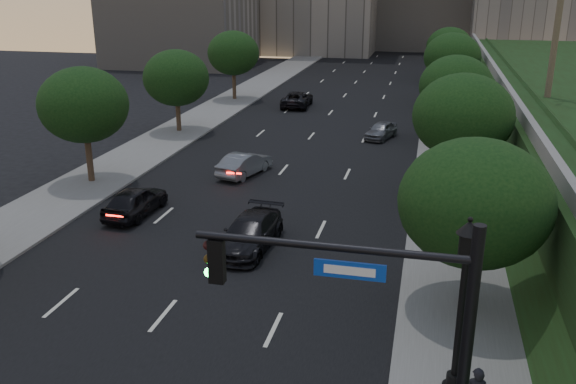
% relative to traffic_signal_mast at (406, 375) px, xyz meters
% --- Properties ---
extents(road_surface, '(16.00, 140.00, 0.02)m').
position_rel_traffic_signal_mast_xyz_m(road_surface, '(-8.50, 31.71, -3.66)').
color(road_surface, black).
rests_on(road_surface, ground).
extents(sidewalk_right, '(4.50, 140.00, 0.15)m').
position_rel_traffic_signal_mast_xyz_m(sidewalk_right, '(1.75, 31.71, -3.60)').
color(sidewalk_right, slate).
rests_on(sidewalk_right, ground).
extents(sidewalk_left, '(4.50, 140.00, 0.15)m').
position_rel_traffic_signal_mast_xyz_m(sidewalk_left, '(-18.75, 31.71, -3.60)').
color(sidewalk_left, slate).
rests_on(sidewalk_left, ground).
extents(parapet_wall, '(0.35, 90.00, 0.70)m').
position_rel_traffic_signal_mast_xyz_m(parapet_wall, '(5.00, 29.71, 0.68)').
color(parapet_wall, slate).
rests_on(parapet_wall, embankment).
extents(office_block_filler, '(18.00, 16.00, 14.00)m').
position_rel_traffic_signal_mast_xyz_m(office_block_filler, '(-34.50, 71.71, 3.33)').
color(office_block_filler, gray).
rests_on(office_block_filler, ground).
extents(tree_right_a, '(5.20, 5.20, 6.24)m').
position_rel_traffic_signal_mast_xyz_m(tree_right_a, '(1.80, 9.71, 0.35)').
color(tree_right_a, '#38281C').
rests_on(tree_right_a, ground).
extents(tree_right_b, '(5.20, 5.20, 6.74)m').
position_rel_traffic_signal_mast_xyz_m(tree_right_b, '(1.80, 21.71, 0.84)').
color(tree_right_b, '#38281C').
rests_on(tree_right_b, ground).
extents(tree_right_c, '(5.20, 5.20, 6.24)m').
position_rel_traffic_signal_mast_xyz_m(tree_right_c, '(1.80, 34.71, 0.35)').
color(tree_right_c, '#38281C').
rests_on(tree_right_c, ground).
extents(tree_right_d, '(5.20, 5.20, 6.74)m').
position_rel_traffic_signal_mast_xyz_m(tree_right_d, '(1.80, 48.71, 0.84)').
color(tree_right_d, '#38281C').
rests_on(tree_right_d, ground).
extents(tree_right_e, '(5.20, 5.20, 6.24)m').
position_rel_traffic_signal_mast_xyz_m(tree_right_e, '(1.80, 63.71, 0.35)').
color(tree_right_e, '#38281C').
rests_on(tree_right_e, ground).
extents(tree_left_b, '(5.00, 5.00, 6.71)m').
position_rel_traffic_signal_mast_xyz_m(tree_left_b, '(-18.80, 19.71, 0.90)').
color(tree_left_b, '#38281C').
rests_on(tree_left_b, ground).
extents(tree_left_c, '(5.00, 5.00, 6.34)m').
position_rel_traffic_signal_mast_xyz_m(tree_left_c, '(-18.80, 32.71, 0.53)').
color(tree_left_c, '#38281C').
rests_on(tree_left_c, ground).
extents(tree_left_d, '(5.00, 5.00, 6.71)m').
position_rel_traffic_signal_mast_xyz_m(tree_left_d, '(-18.80, 46.71, 0.90)').
color(tree_left_d, '#38281C').
rests_on(tree_left_d, ground).
extents(traffic_signal_mast, '(5.68, 0.56, 7.00)m').
position_rel_traffic_signal_mast_xyz_m(traffic_signal_mast, '(0.00, 0.00, 0.00)').
color(traffic_signal_mast, black).
rests_on(traffic_signal_mast, ground).
extents(street_lamp, '(0.64, 0.64, 5.62)m').
position_rel_traffic_signal_mast_xyz_m(street_lamp, '(1.25, 4.06, -1.04)').
color(street_lamp, black).
rests_on(street_lamp, ground).
extents(sedan_near_left, '(1.95, 4.44, 1.49)m').
position_rel_traffic_signal_mast_xyz_m(sedan_near_left, '(-13.90, 15.53, -2.93)').
color(sedan_near_left, black).
rests_on(sedan_near_left, ground).
extents(sedan_mid_left, '(2.56, 4.48, 1.40)m').
position_rel_traffic_signal_mast_xyz_m(sedan_mid_left, '(-10.55, 23.19, -2.97)').
color(sedan_mid_left, slate).
rests_on(sedan_mid_left, ground).
extents(sedan_far_left, '(2.61, 5.32, 1.45)m').
position_rel_traffic_signal_mast_xyz_m(sedan_far_left, '(-12.03, 44.77, -2.95)').
color(sedan_far_left, black).
rests_on(sedan_far_left, ground).
extents(sedan_near_right, '(2.28, 5.03, 1.43)m').
position_rel_traffic_signal_mast_xyz_m(sedan_near_right, '(-7.18, 12.95, -2.96)').
color(sedan_near_right, black).
rests_on(sedan_near_right, ground).
extents(sedan_far_right, '(2.53, 4.00, 1.27)m').
position_rel_traffic_signal_mast_xyz_m(sedan_far_right, '(-3.30, 34.22, -3.04)').
color(sedan_far_right, slate).
rests_on(sedan_far_right, ground).
extents(pedestrian_b, '(0.94, 0.79, 1.70)m').
position_rel_traffic_signal_mast_xyz_m(pedestrian_b, '(1.81, 13.51, -2.67)').
color(pedestrian_b, black).
rests_on(pedestrian_b, sidewalk_right).
extents(pedestrian_c, '(1.19, 0.64, 1.93)m').
position_rel_traffic_signal_mast_xyz_m(pedestrian_c, '(2.19, 15.88, -2.56)').
color(pedestrian_c, black).
rests_on(pedestrian_c, sidewalk_right).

